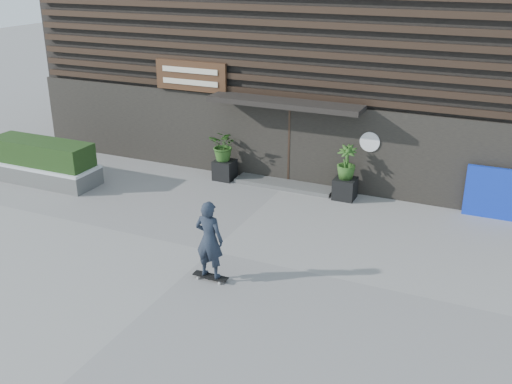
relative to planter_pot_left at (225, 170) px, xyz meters
The scene contains 12 objects.
ground 4.80m from the planter_pot_left, 66.64° to the right, with size 80.00×80.00×0.00m, color gray.
entrance_step 1.93m from the planter_pot_left, ahead, with size 3.00×0.80×0.12m, color #4E4E4B.
planter_pot_left is the anchor object (origin of this frame).
bamboo_left 0.78m from the planter_pot_left, ahead, with size 0.86×0.75×0.96m, color #2D591E.
planter_pot_right 3.80m from the planter_pot_left, ahead, with size 0.60×0.60×0.60m, color black.
bamboo_right 3.88m from the planter_pot_left, ahead, with size 0.54×0.54×0.96m, color #2D591E.
raised_bed 5.48m from the planter_pot_left, 153.83° to the right, with size 3.50×1.20×0.50m, color #525250.
snow_layer 5.49m from the planter_pot_left, 153.83° to the right, with size 3.50×1.20×0.08m, color silver.
hedge 5.52m from the planter_pot_left, 153.83° to the right, with size 3.30×1.00×0.70m, color #1B3513.
blue_tarp 7.70m from the planter_pot_left, ahead, with size 1.47×0.12×1.37m, color #0D2AB5.
building 6.94m from the planter_pot_left, 71.14° to the left, with size 18.00×11.00×8.00m.
skateboarder 6.12m from the planter_pot_left, 65.77° to the right, with size 0.78×0.42×1.80m.
Camera 1 is at (5.99, -10.74, 6.39)m, focal length 41.49 mm.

